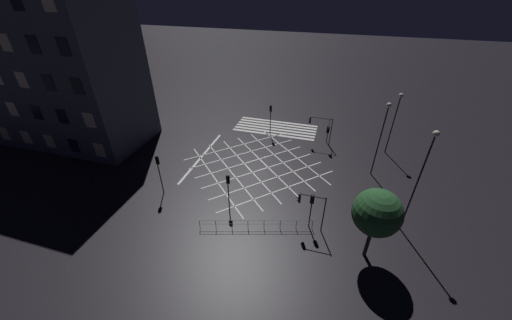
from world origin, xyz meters
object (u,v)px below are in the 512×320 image
Objects in this scene: street_lamp_east at (397,111)px; street_tree_near at (377,213)px; traffic_light_nw_main at (310,204)px; street_lamp_west at (423,168)px; traffic_light_sw_main at (319,124)px; traffic_light_ne_cross at (159,167)px; traffic_light_median_north at (228,185)px; traffic_light_sw_cross at (328,130)px; traffic_light_median_south at (270,114)px; street_lamp_far at (383,127)px; traffic_light_nw_cross at (312,204)px.

street_lamp_east is 1.22× the size of street_tree_near.
traffic_light_nw_main is 9.44m from street_lamp_west.
street_lamp_west is (-9.14, 13.95, 3.83)m from traffic_light_sw_main.
street_lamp_east is at bearing -56.70° from traffic_light_ne_cross.
traffic_light_median_north is 17.28m from traffic_light_sw_cross.
traffic_light_sw_cross is (-8.20, 1.14, -0.74)m from traffic_light_median_south.
traffic_light_median_north is 0.44× the size of street_lamp_far.
traffic_light_nw_cross is 5.74m from street_tree_near.
traffic_light_sw_cross is at bearing -91.41° from traffic_light_nw_main.
traffic_light_ne_cross is at bearing 46.25° from traffic_light_sw_main.
traffic_light_nw_main is 0.87× the size of traffic_light_ne_cross.
traffic_light_median_south is at bearing -42.35° from street_lamp_west.
street_lamp_far is (-6.06, -10.77, 3.19)m from traffic_light_nw_main.
street_lamp_west is at bearing 104.75° from street_lamp_far.
street_lamp_west is at bearing -84.37° from traffic_light_median_north.
street_lamp_far reaches higher than traffic_light_median_north.
traffic_light_sw_cross is 0.52× the size of street_tree_near.
street_lamp_far reaches higher than street_lamp_east.
traffic_light_sw_main is at bearing -43.75° from traffic_light_ne_cross.
street_lamp_far is at bearing -65.52° from traffic_light_ne_cross.
street_lamp_west reaches higher than traffic_light_sw_main.
street_lamp_east reaches higher than traffic_light_sw_main.
traffic_light_ne_cross is at bearing 88.91° from traffic_light_median_north.
street_tree_near is (1.03, 12.46, -1.36)m from street_lamp_far.
traffic_light_sw_main is 0.45× the size of street_lamp_far.
traffic_light_sw_main is 0.87× the size of traffic_light_ne_cross.
street_tree_near is at bearing 85.29° from street_lamp_far.
traffic_light_nw_main is (-0.87, 16.31, -0.05)m from traffic_light_sw_main.
traffic_light_nw_cross is at bearing 13.63° from street_lamp_west.
street_tree_near is at bearing -97.15° from traffic_light_ne_cross.
traffic_light_nw_main is 1.08× the size of traffic_light_nw_cross.
street_lamp_west is 1.14× the size of street_lamp_far.
street_lamp_far is (-5.67, 5.11, 3.61)m from traffic_light_sw_cross.
traffic_light_sw_cross is at bearing 82.11° from traffic_light_median_south.
traffic_light_median_north reaches higher than traffic_light_nw_cross.
traffic_light_median_north is at bearing -28.91° from traffic_light_sw_cross.
traffic_light_median_north is 1.05× the size of traffic_light_nw_cross.
street_lamp_west reaches higher than traffic_light_median_south.
traffic_light_median_south reaches higher than traffic_light_sw_main.
traffic_light_ne_cross is 0.45× the size of street_lamp_west.
traffic_light_nw_cross is at bearing -92.67° from traffic_light_median_north.
traffic_light_median_south is 22.74m from street_tree_near.
street_tree_near is (-5.90, 17.99, 1.77)m from traffic_light_sw_main.
traffic_light_nw_cross is (-7.92, 16.64, -0.60)m from traffic_light_median_south.
traffic_light_ne_cross is 0.56× the size of street_lamp_east.
traffic_light_nw_cross is at bearing 25.46° from traffic_light_median_south.
street_tree_near is (-12.99, 2.44, 1.98)m from traffic_light_median_north.
street_tree_near is (-5.03, 1.68, 1.82)m from traffic_light_nw_main.
street_lamp_east is at bearing -26.34° from traffic_light_nw_cross.
traffic_light_median_south is 0.45× the size of street_lamp_west.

